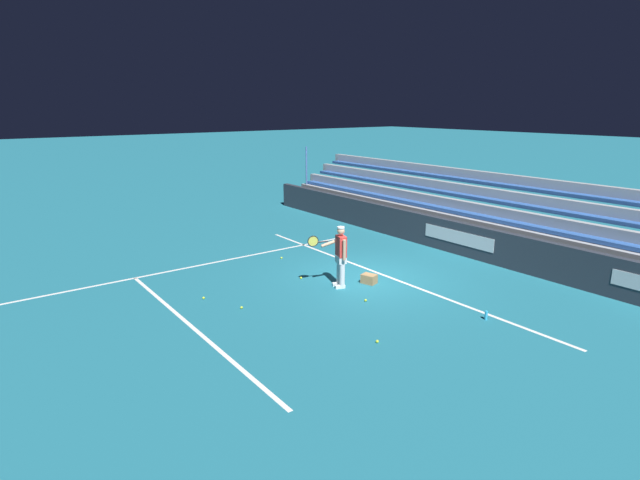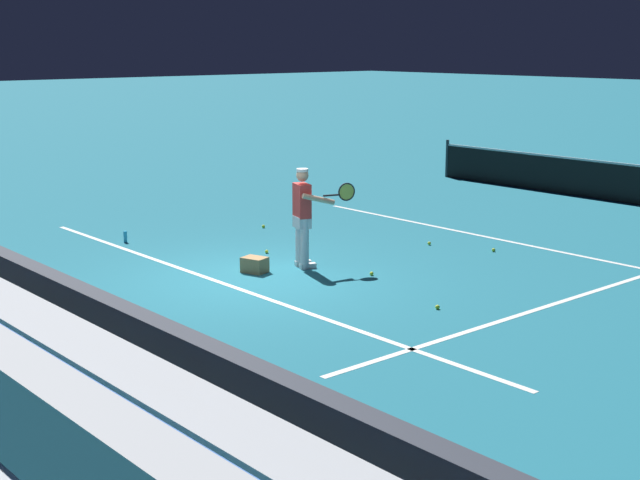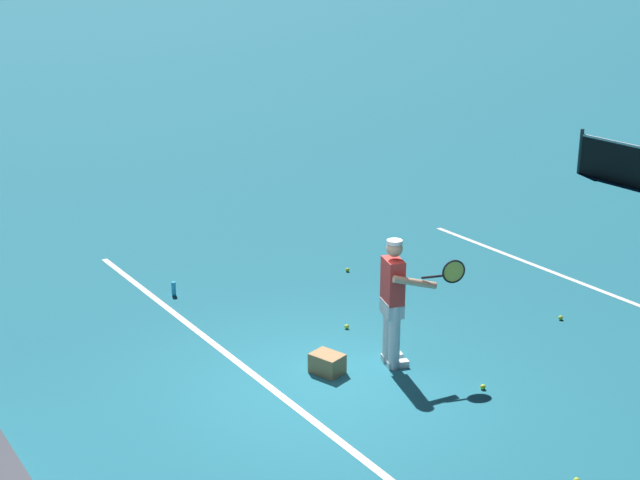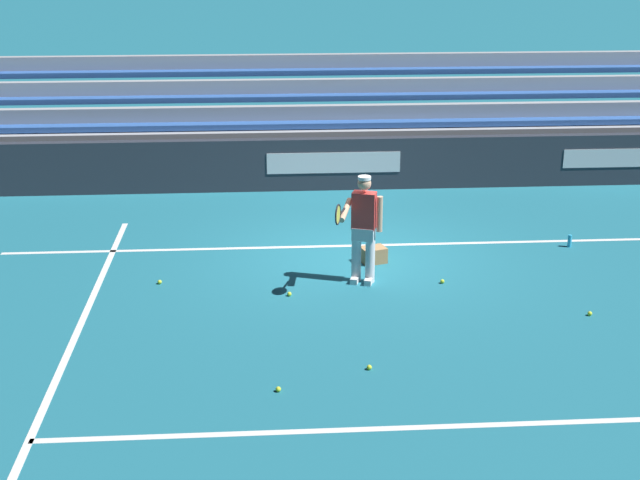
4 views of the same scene
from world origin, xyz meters
TOP-DOWN VIEW (x-y plane):
  - ground_plane at (0.00, 0.00)m, footprint 160.00×160.00m
  - court_baseline_white at (0.00, -0.50)m, footprint 12.00×0.10m
  - court_service_line_white at (0.00, 5.50)m, footprint 8.22×0.10m
  - tennis_player at (-0.02, 1.16)m, footprint 0.79×0.94m
  - ball_box_cardboard at (-0.30, 0.32)m, footprint 0.47×0.41m
  - tennis_ball_by_box at (1.14, 1.66)m, footprint 0.07×0.07m
  - tennis_ball_stray_back at (-1.27, 1.31)m, footprint 0.07×0.07m
  - tennis_ball_toward_net at (0.21, 4.10)m, footprint 0.07×0.07m
  - tennis_ball_on_baseline at (-3.15, 2.67)m, footprint 0.07×0.07m
  - water_bottle at (-3.81, -0.19)m, footprint 0.07×0.07m

SIDE VIEW (x-z plane):
  - ground_plane at x=0.00m, z-range 0.00..0.00m
  - court_baseline_white at x=0.00m, z-range 0.00..0.01m
  - court_service_line_white at x=0.00m, z-range 0.00..0.01m
  - tennis_ball_by_box at x=1.14m, z-range 0.00..0.07m
  - tennis_ball_stray_back at x=-1.27m, z-range 0.00..0.07m
  - tennis_ball_toward_net at x=0.21m, z-range 0.00..0.07m
  - tennis_ball_on_baseline at x=-3.15m, z-range 0.00..0.07m
  - water_bottle at x=-3.81m, z-range 0.00..0.22m
  - ball_box_cardboard at x=-0.30m, z-range 0.00..0.26m
  - tennis_player at x=-0.02m, z-range 0.04..1.75m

